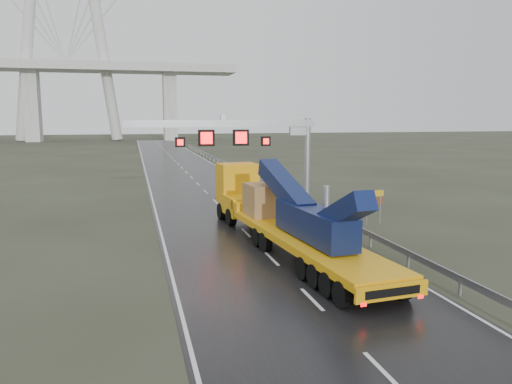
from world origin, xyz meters
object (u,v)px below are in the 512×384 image
object	(u,v)px
sign_gantry	(250,139)
exit_sign_pair	(374,200)
heavy_haul_truck	(274,210)
striped_barrier	(306,205)

from	to	relation	value
sign_gantry	exit_sign_pair	world-z (taller)	sign_gantry
sign_gantry	heavy_haul_truck	size ratio (longest dim) A/B	0.72
exit_sign_pair	heavy_haul_truck	bearing A→B (deg)	-161.77
exit_sign_pair	striped_barrier	distance (m)	6.50
exit_sign_pair	striped_barrier	xyz separation A→B (m)	(-2.76, 5.76, -1.20)
striped_barrier	exit_sign_pair	bearing A→B (deg)	-45.42
exit_sign_pair	striped_barrier	bearing A→B (deg)	114.95
sign_gantry	exit_sign_pair	size ratio (longest dim) A/B	6.18
striped_barrier	heavy_haul_truck	bearing A→B (deg)	-101.88
heavy_haul_truck	striped_barrier	size ratio (longest dim) A/B	21.09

